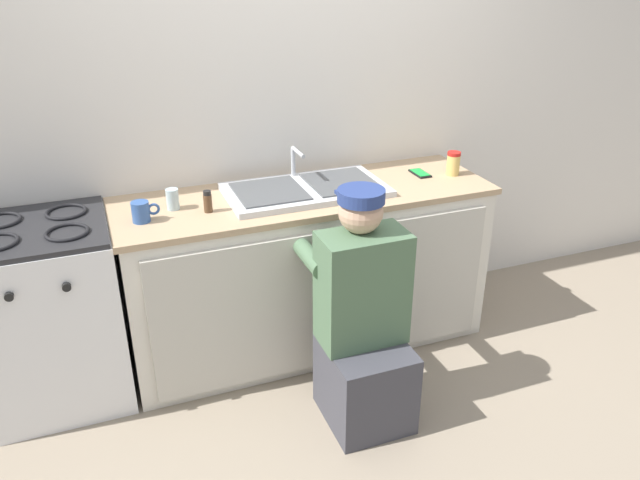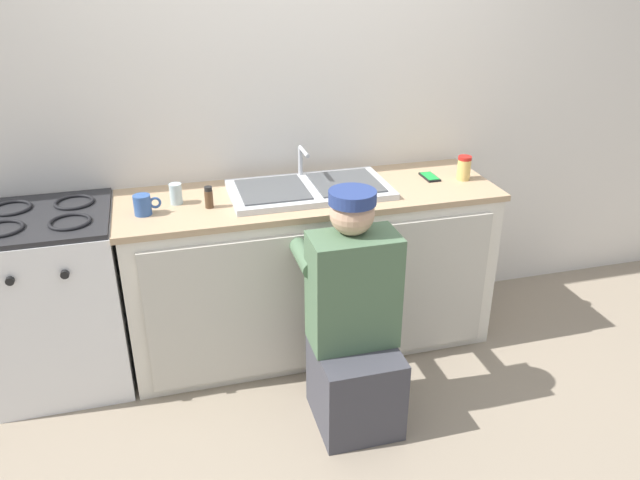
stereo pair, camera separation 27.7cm
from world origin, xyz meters
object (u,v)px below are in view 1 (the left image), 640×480
Objects in this scene: plumber_person at (363,329)px; cell_phone at (420,173)px; spice_bottle_pepper at (208,202)px; sink_double_basin at (306,189)px; stove_range at (52,314)px; condiment_jar at (453,163)px; coffee_mug at (141,212)px; water_glass at (173,199)px.

cell_phone is at bearing 47.02° from plumber_person.
plumber_person reaches higher than spice_bottle_pepper.
stove_range is at bearing -179.90° from sink_double_basin.
plumber_person is 1.13m from condiment_jar.
coffee_mug is 0.18m from water_glass.
coffee_mug is (-0.81, -0.07, 0.03)m from sink_double_basin.
coffee_mug reaches higher than stove_range.
water_glass is at bearing 31.86° from coffee_mug.
plumber_person reaches higher than stove_range.
stove_range is 6.47× the size of cell_phone.
water_glass is (0.15, 0.10, 0.00)m from coffee_mug.
sink_double_basin is 7.62× the size of spice_bottle_pepper.
water_glass is (-0.66, 0.02, 0.03)m from sink_double_basin.
condiment_jar is (0.81, 0.62, 0.48)m from plumber_person.
condiment_jar reaches higher than spice_bottle_pepper.
sink_double_basin reaches higher than coffee_mug.
condiment_jar reaches higher than cell_phone.
coffee_mug is at bearing 145.14° from plumber_person.
spice_bottle_pepper is at bearing -5.17° from stove_range.
spice_bottle_pepper is (-0.54, 0.59, 0.47)m from plumber_person.
stove_range is at bearing 171.10° from coffee_mug.
condiment_jar reaches higher than stove_range.
cell_phone is (1.94, 0.04, 0.44)m from stove_range.
plumber_person is at bearing -44.80° from water_glass.
plumber_person is 0.93m from spice_bottle_pepper.
plumber_person is (1.30, -0.66, 0.01)m from stove_range.
stove_range is 0.67m from coffee_mug.
cell_phone is at bearing 5.04° from spice_bottle_pepper.
condiment_jar is (0.16, -0.07, 0.06)m from cell_phone.
condiment_jar is at bearing -2.18° from water_glass.
plumber_person is 8.76× the size of coffee_mug.
plumber_person is (0.03, -0.66, -0.44)m from sink_double_basin.
spice_bottle_pepper is (-1.18, -0.10, 0.04)m from cell_phone.
spice_bottle_pepper reaches higher than coffee_mug.
spice_bottle_pepper is (0.76, -0.07, 0.48)m from stove_range.
condiment_jar is (0.84, -0.03, 0.05)m from sink_double_basin.
water_glass is at bearing 2.25° from stove_range.
sink_double_basin is at bearing -1.91° from water_glass.
condiment_jar is 1.35m from spice_bottle_pepper.
spice_bottle_pepper is at bearing -32.23° from water_glass.
plumber_person is at bearing -142.25° from condiment_jar.
stove_range is 7.08× the size of condiment_jar.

